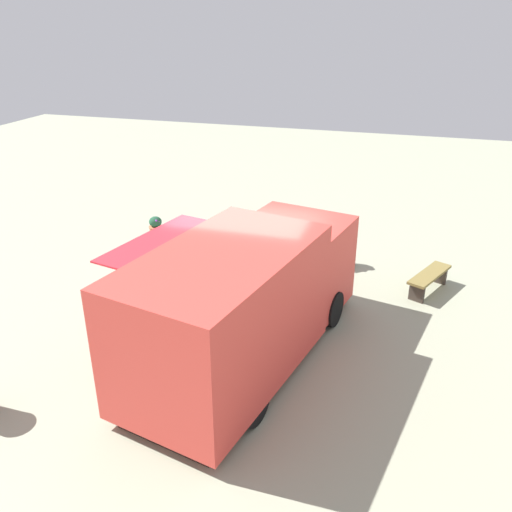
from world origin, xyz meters
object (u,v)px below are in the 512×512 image
planter_flowering_near (156,228)px  plaza_bench (429,278)px  planter_flowering_far (209,238)px  food_truck (246,303)px  planter_flowering_side (307,238)px  person_customer (345,255)px

planter_flowering_near → plaza_bench: 7.41m
planter_flowering_far → plaza_bench: planter_flowering_far is taller
planter_flowering_far → planter_flowering_near: bearing=-97.6°
planter_flowering_far → plaza_bench: size_ratio=0.44×
food_truck → plaza_bench: 4.91m
planter_flowering_near → planter_flowering_side: 4.23m
planter_flowering_side → plaza_bench: size_ratio=0.47×
person_customer → planter_flowering_near: person_customer is taller
planter_flowering_near → planter_flowering_far: planter_flowering_near is taller
food_truck → plaza_bench: size_ratio=3.94×
person_customer → planter_flowering_far: (0.00, -3.65, 0.01)m
planter_flowering_far → planter_flowering_side: planter_flowering_side is taller
person_customer → planter_flowering_side: bearing=-121.4°
food_truck → planter_flowering_far: size_ratio=8.89×
person_customer → planter_flowering_near: bearing=-92.4°
plaza_bench → food_truck: bearing=-40.9°
planter_flowering_side → planter_flowering_far: bearing=-74.6°
plaza_bench → planter_flowering_near: bearing=-97.9°
planter_flowering_near → planter_flowering_far: 1.70m
planter_flowering_far → plaza_bench: 5.72m
person_customer → planter_flowering_near: 5.33m
person_customer → plaza_bench: (0.80, 2.01, 0.03)m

